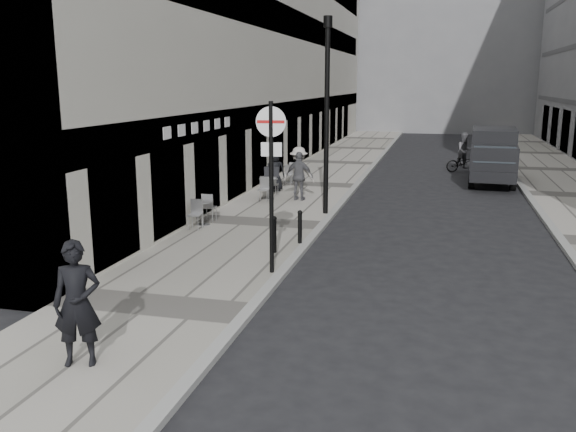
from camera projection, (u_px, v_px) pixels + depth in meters
name	position (u px, v px, depth m)	size (l,w,h in m)	color
ground	(190.00, 384.00, 9.28)	(120.00, 120.00, 0.00)	black
sidewalk	(310.00, 185.00, 26.79)	(4.00, 60.00, 0.12)	#9D978E
building_far	(427.00, 14.00, 59.59)	(24.00, 16.00, 22.00)	gray
walking_man	(77.00, 304.00, 9.48)	(0.74, 0.48, 2.02)	black
sign_post	(271.00, 165.00, 13.81)	(0.68, 0.14, 3.97)	black
lamppost	(327.00, 107.00, 20.03)	(0.29, 0.29, 6.45)	black
bollard_near	(274.00, 235.00, 15.94)	(0.12, 0.12, 0.91)	black
bollard_far	(300.00, 228.00, 16.85)	(0.12, 0.12, 0.87)	black
panel_van	(493.00, 153.00, 27.43)	(2.21, 5.26, 2.43)	black
cyclist	(464.00, 157.00, 30.94)	(1.97, 1.27, 2.01)	black
pedestrian_a	(299.00, 176.00, 22.90)	(1.08, 0.45, 1.84)	#525257
pedestrian_b	(299.00, 172.00, 23.47)	(1.26, 0.72, 1.95)	#B3ACA5
pedestrian_c	(275.00, 171.00, 24.89)	(0.81, 0.52, 1.65)	black
cafe_table_near	(202.00, 211.00, 18.97)	(0.70, 1.58, 0.90)	#B3B3B5
cafe_table_mid	(268.00, 187.00, 23.22)	(0.72, 1.63, 0.93)	#A6A6A8
cafe_table_far	(291.00, 173.00, 27.04)	(0.66, 1.49, 0.85)	#AEAEB1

